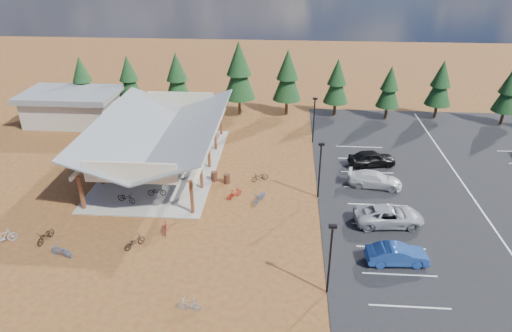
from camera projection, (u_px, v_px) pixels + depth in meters
name	position (u px, v px, depth m)	size (l,w,h in m)	color
ground	(259.00, 207.00, 38.47)	(140.00, 140.00, 0.00)	brown
asphalt_lot	(472.00, 197.00, 39.94)	(27.00, 44.00, 0.04)	black
concrete_pad	(164.00, 166.00, 45.34)	(10.60, 18.60, 0.10)	gray
bike_pavilion	(160.00, 130.00, 43.64)	(11.65, 19.40, 4.97)	brown
outbuilding	(72.00, 107.00, 55.16)	(11.00, 7.00, 3.90)	#ADA593
lamp_post_0	(330.00, 255.00, 27.90)	(0.50, 0.25, 5.14)	black
lamp_post_1	(320.00, 167.00, 38.60)	(0.50, 0.25, 5.14)	black
lamp_post_2	(314.00, 117.00, 49.29)	(0.50, 0.25, 5.14)	black
trash_bin_0	(227.00, 179.00, 42.03)	(0.60, 0.60, 0.90)	#442518
trash_bin_1	(214.00, 176.00, 42.42)	(0.60, 0.60, 0.90)	#442518
pine_0	(82.00, 79.00, 57.51)	(3.11, 3.11, 7.24)	#382314
pine_1	(129.00, 77.00, 57.97)	(3.11, 3.11, 7.24)	#382314
pine_2	(177.00, 77.00, 56.53)	(3.41, 3.41, 7.95)	#382314
pine_3	(239.00, 71.00, 55.97)	(4.00, 4.00, 9.31)	#382314
pine_4	(287.00, 75.00, 56.34)	(3.57, 3.57, 8.32)	#382314
pine_5	(337.00, 81.00, 56.33)	(3.12, 3.12, 7.27)	#382314
pine_6	(390.00, 87.00, 55.41)	(2.88, 2.88, 6.71)	#382314
pine_7	(441.00, 83.00, 55.49)	(3.14, 3.14, 7.32)	#382314
pine_8	(509.00, 90.00, 53.52)	(3.04, 3.04, 7.08)	#382314
bike_0	(126.00, 198.00, 38.73)	(0.61, 1.76, 0.93)	black
bike_1	(135.00, 162.00, 44.99)	(0.42, 1.50, 0.90)	#989C9F
bike_2	(138.00, 147.00, 48.03)	(0.63, 1.79, 0.94)	navy
bike_3	(151.00, 141.00, 49.59)	(0.42, 1.50, 0.90)	maroon
bike_4	(157.00, 191.00, 39.81)	(0.56, 1.60, 0.84)	black
bike_5	(177.00, 173.00, 42.69)	(0.49, 1.72, 1.03)	gray
bike_6	(194.00, 151.00, 47.01)	(0.66, 1.88, 0.99)	navy
bike_7	(211.00, 135.00, 50.91)	(0.50, 1.77, 1.06)	maroon
bike_8	(46.00, 236.00, 33.93)	(0.64, 1.83, 0.96)	black
bike_9	(4.00, 237.00, 33.64)	(0.52, 1.85, 1.11)	#A0A4AA
bike_10	(62.00, 251.00, 32.29)	(0.64, 1.82, 0.96)	#2854A0
bike_11	(165.00, 227.00, 35.00)	(0.43, 1.52, 0.91)	maroon
bike_12	(134.00, 242.00, 33.28)	(0.61, 1.75, 0.92)	black
bike_13	(189.00, 305.00, 27.58)	(0.44, 1.55, 0.93)	#91949A
bike_14	(260.00, 197.00, 38.94)	(0.67, 1.91, 1.00)	navy
bike_15	(234.00, 193.00, 39.56)	(0.46, 1.62, 0.97)	#9F100C
bike_16	(260.00, 177.00, 42.37)	(0.58, 1.68, 0.88)	black
car_1	(397.00, 255.00, 31.48)	(1.49, 4.27, 1.41)	navy
car_2	(389.00, 216.00, 35.80)	(2.50, 5.43, 1.51)	#A5A7AD
car_3	(375.00, 179.00, 41.28)	(1.96, 4.82, 1.40)	silver
car_4	(372.00, 158.00, 45.03)	(1.85, 4.60, 1.57)	black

